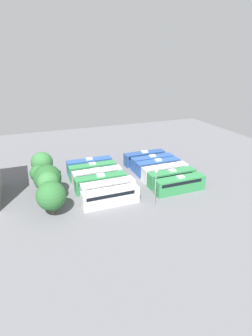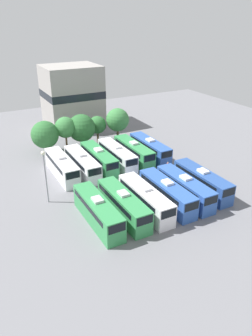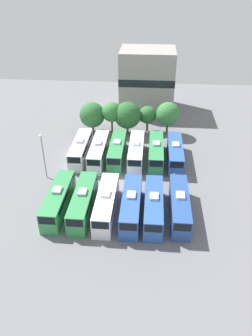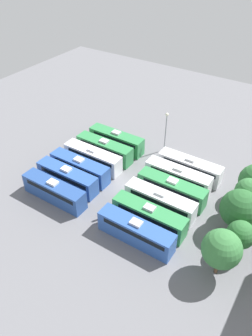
# 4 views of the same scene
# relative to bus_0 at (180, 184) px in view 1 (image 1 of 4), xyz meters

# --- Properties ---
(ground_plane) EXTENTS (107.73, 107.73, 0.00)m
(ground_plane) POSITION_rel_bus_0_xyz_m (8.75, 7.47, -1.82)
(ground_plane) COLOR slate
(bus_0) EXTENTS (2.58, 11.20, 3.66)m
(bus_0) POSITION_rel_bus_0_xyz_m (0.00, 0.00, 0.00)
(bus_0) COLOR #338C4C
(bus_0) RESTS_ON ground_plane
(bus_1) EXTENTS (2.58, 11.20, 3.66)m
(bus_1) POSITION_rel_bus_0_xyz_m (3.67, -0.16, 0.00)
(bus_1) COLOR #338C4C
(bus_1) RESTS_ON ground_plane
(bus_2) EXTENTS (2.58, 11.20, 3.66)m
(bus_2) POSITION_rel_bus_0_xyz_m (7.03, -0.28, 0.00)
(bus_2) COLOR silver
(bus_2) RESTS_ON ground_plane
(bus_3) EXTENTS (2.58, 11.20, 3.66)m
(bus_3) POSITION_rel_bus_0_xyz_m (10.61, -0.31, 0.00)
(bus_3) COLOR #2D56A8
(bus_3) RESTS_ON ground_plane
(bus_4) EXTENTS (2.58, 11.20, 3.66)m
(bus_4) POSITION_rel_bus_0_xyz_m (13.78, -0.34, 0.00)
(bus_4) COLOR #2D56A8
(bus_4) RESTS_ON ground_plane
(bus_5) EXTENTS (2.58, 11.20, 3.66)m
(bus_5) POSITION_rel_bus_0_xyz_m (17.45, 0.17, 0.00)
(bus_5) COLOR #284C93
(bus_5) RESTS_ON ground_plane
(bus_6) EXTENTS (2.58, 11.20, 3.66)m
(bus_6) POSITION_rel_bus_0_xyz_m (0.18, 15.40, 0.00)
(bus_6) COLOR silver
(bus_6) RESTS_ON ground_plane
(bus_7) EXTENTS (2.58, 11.20, 3.66)m
(bus_7) POSITION_rel_bus_0_xyz_m (3.60, 14.84, 0.00)
(bus_7) COLOR white
(bus_7) RESTS_ON ground_plane
(bus_8) EXTENTS (2.58, 11.20, 3.66)m
(bus_8) POSITION_rel_bus_0_xyz_m (6.94, 15.41, 0.00)
(bus_8) COLOR #338C4C
(bus_8) RESTS_ON ground_plane
(bus_9) EXTENTS (2.58, 11.20, 3.66)m
(bus_9) POSITION_rel_bus_0_xyz_m (10.44, 15.22, 0.00)
(bus_9) COLOR silver
(bus_9) RESTS_ON ground_plane
(bus_10) EXTENTS (2.58, 11.20, 3.66)m
(bus_10) POSITION_rel_bus_0_xyz_m (14.03, 15.40, 0.00)
(bus_10) COLOR #338C4C
(bus_10) RESTS_ON ground_plane
(bus_11) EXTENTS (2.58, 11.20, 3.66)m
(bus_11) POSITION_rel_bus_0_xyz_m (17.49, 15.31, 0.00)
(bus_11) COLOR #2D56A8
(bus_11) RESTS_ON ground_plane
(worker_person) EXTENTS (0.36, 0.36, 1.67)m
(worker_person) POSITION_rel_bus_0_xyz_m (17.06, 8.67, -1.05)
(worker_person) COLOR #CC4C19
(worker_person) RESTS_ON ground_plane
(light_pole) EXTENTS (0.60, 0.60, 8.07)m
(light_pole) POSITION_rel_bus_0_xyz_m (-4.33, 8.15, 3.63)
(light_pole) COLOR gray
(light_pole) RESTS_ON ground_plane
(tree_0) EXTENTS (5.32, 5.32, 6.58)m
(tree_0) POSITION_rel_bus_0_xyz_m (0.54, 26.29, 2.09)
(tree_0) COLOR brown
(tree_0) RESTS_ON ground_plane
(tree_1) EXTENTS (4.16, 4.16, 6.82)m
(tree_1) POSITION_rel_bus_0_xyz_m (4.69, 26.27, 2.90)
(tree_1) COLOR brown
(tree_1) RESTS_ON ground_plane
(tree_2) EXTENTS (5.57, 5.57, 6.91)m
(tree_2) POSITION_rel_bus_0_xyz_m (7.99, 26.17, 2.30)
(tree_2) COLOR brown
(tree_2) RESTS_ON ground_plane
(tree_3) EXTENTS (3.71, 3.71, 5.61)m
(tree_3) POSITION_rel_bus_0_xyz_m (12.10, 27.65, 1.90)
(tree_3) COLOR brown
(tree_3) RESTS_ON ground_plane
(tree_4) EXTENTS (4.91, 4.91, 6.99)m
(tree_4) POSITION_rel_bus_0_xyz_m (16.32, 26.53, 2.69)
(tree_4) COLOR brown
(tree_4) RESTS_ON ground_plane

